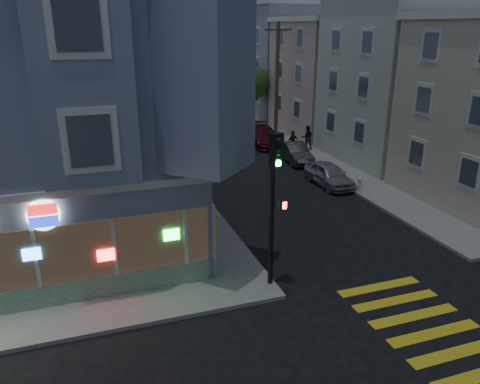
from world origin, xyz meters
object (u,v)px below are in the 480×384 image
fire_hydrant (359,184)px  parked_car_a (329,174)px  pedestrian_b (293,142)px  pedestrian_a (307,137)px  parked_car_c (264,136)px  utility_pole (277,80)px  street_tree_near (253,83)px  street_tree_far (226,75)px  parked_car_b (296,153)px  parked_car_d (227,124)px  traffic_signal (275,185)px

fire_hydrant → parked_car_a: bearing=117.4°
pedestrian_b → fire_hydrant: bearing=75.3°
pedestrian_a → parked_car_c: (-2.36, 2.78, -0.31)m
utility_pole → pedestrian_b: (-0.68, -4.73, -3.84)m
street_tree_near → street_tree_far: bearing=90.0°
parked_car_b → parked_car_c: bearing=99.2°
utility_pole → street_tree_far: utility_pole is taller
pedestrian_b → parked_car_d: 8.90m
street_tree_far → pedestrian_b: bearing=-92.7°
street_tree_far → traffic_signal: traffic_signal is taller
utility_pole → pedestrian_b: utility_pole is taller
street_tree_near → street_tree_far: (0.00, 8.00, 0.00)m
street_tree_near → pedestrian_b: 11.17m
parked_car_b → parked_car_c: 5.21m
pedestrian_b → parked_car_a: bearing=67.8°
street_tree_far → pedestrian_b: 18.99m
traffic_signal → parked_car_b: bearing=40.2°
parked_car_c → parked_car_b: bearing=-80.9°
street_tree_far → parked_car_d: street_tree_far is taller
pedestrian_a → pedestrian_b: bearing=40.6°
utility_pole → parked_car_d: size_ratio=1.66×
street_tree_near → fire_hydrant: (-0.90, -19.49, -3.37)m
parked_car_b → fire_hydrant: 6.99m
parked_car_c → pedestrian_b: bearing=-69.3°
street_tree_near → traffic_signal: (-9.38, -27.18, -0.03)m
parked_car_d → traffic_signal: (-6.26, -25.06, 3.16)m
parked_car_b → street_tree_far: bearing=91.9°
parked_car_a → parked_car_b: 5.21m
utility_pole → parked_car_b: bearing=-101.3°
street_tree_far → fire_hydrant: size_ratio=6.69×
street_tree_near → fire_hydrant: size_ratio=6.69×
parked_car_b → traffic_signal: 16.95m
street_tree_far → parked_car_c: (-1.78, -15.32, -3.20)m
pedestrian_b → street_tree_far: bearing=-107.3°
street_tree_near → pedestrian_a: street_tree_near is taller
utility_pole → street_tree_near: 6.06m
parked_car_c → parked_car_d: 5.37m
street_tree_far → street_tree_near: bearing=-90.0°
utility_pole → fire_hydrant: (-0.70, -13.49, -4.23)m
utility_pole → pedestrian_b: bearing=-98.2°
street_tree_near → parked_car_a: 18.11m
fire_hydrant → street_tree_near: bearing=87.4°
parked_car_c → street_tree_near: bearing=82.3°
traffic_signal → fire_hydrant: (8.48, 7.69, -3.34)m
pedestrian_a → pedestrian_b: size_ratio=1.10×
pedestrian_a → parked_car_a: 7.99m
pedestrian_b → parked_car_b: bearing=56.4°
parked_car_b → traffic_signal: bearing=-112.2°
parked_car_b → parked_car_d: size_ratio=0.73×
street_tree_far → parked_car_b: bearing=-94.2°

